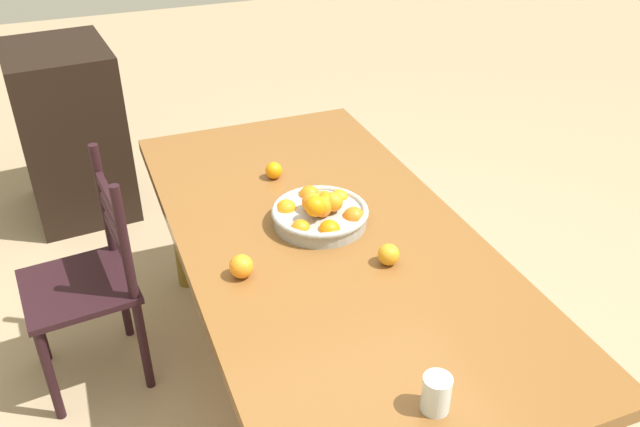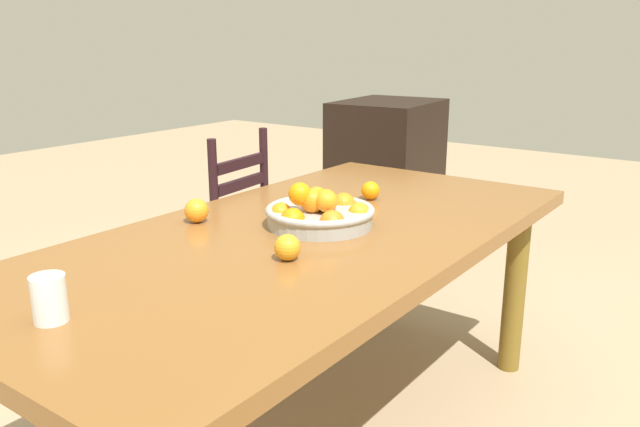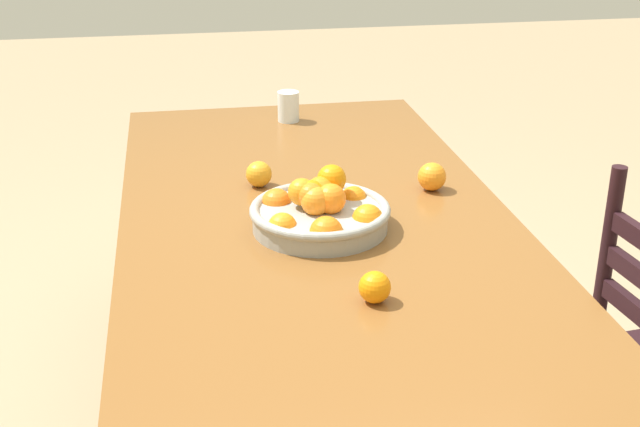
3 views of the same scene
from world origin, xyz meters
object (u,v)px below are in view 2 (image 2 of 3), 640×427
at_px(orange_loose_1, 370,191).
at_px(drinking_glass, 49,299).
at_px(fruit_bowl, 320,212).
at_px(orange_loose_0, 287,247).
at_px(chair_near_window, 219,239).
at_px(cabinet, 386,179).
at_px(orange_loose_2, 196,211).
at_px(dining_table, 303,259).

bearing_deg(orange_loose_1, drinking_glass, -179.93).
height_order(fruit_bowl, orange_loose_0, fruit_bowl).
height_order(chair_near_window, orange_loose_1, chair_near_window).
distance_m(chair_near_window, cabinet, 1.40).
distance_m(orange_loose_1, orange_loose_2, 0.64).
xyz_separation_m(chair_near_window, fruit_bowl, (-0.35, -0.80, 0.33)).
bearing_deg(orange_loose_1, cabinet, 27.95).
relative_size(cabinet, fruit_bowl, 2.74).
xyz_separation_m(cabinet, fruit_bowl, (-1.76, -0.78, 0.31)).
relative_size(cabinet, drinking_glass, 9.29).
relative_size(fruit_bowl, drinking_glass, 3.39).
height_order(orange_loose_1, orange_loose_2, orange_loose_2).
bearing_deg(cabinet, orange_loose_1, -157.11).
distance_m(chair_near_window, orange_loose_1, 0.82).
distance_m(chair_near_window, orange_loose_0, 1.17).
bearing_deg(orange_loose_2, dining_table, -70.10).
xyz_separation_m(dining_table, orange_loose_1, (0.45, 0.04, 0.12)).
distance_m(fruit_bowl, orange_loose_1, 0.38).
bearing_deg(dining_table, orange_loose_0, -151.68).
relative_size(dining_table, fruit_bowl, 5.84).
bearing_deg(drinking_glass, orange_loose_1, 0.07).
xyz_separation_m(dining_table, drinking_glass, (-0.81, 0.04, 0.14)).
bearing_deg(fruit_bowl, cabinet, 23.92).
xyz_separation_m(chair_near_window, orange_loose_1, (0.03, -0.76, 0.32)).
bearing_deg(cabinet, orange_loose_2, -172.42).
bearing_deg(dining_table, cabinet, 22.86).
distance_m(orange_loose_0, orange_loose_2, 0.47).
xyz_separation_m(fruit_bowl, drinking_glass, (-0.89, 0.05, 0.00)).
relative_size(dining_table, orange_loose_1, 30.02).
height_order(orange_loose_0, orange_loose_2, orange_loose_2).
bearing_deg(dining_table, drinking_glass, 177.22).
distance_m(fruit_bowl, orange_loose_2, 0.39).
bearing_deg(orange_loose_2, drinking_glass, -156.88).
relative_size(orange_loose_1, orange_loose_2, 0.87).
distance_m(dining_table, chair_near_window, 0.93).
height_order(orange_loose_0, drinking_glass, drinking_glass).
bearing_deg(chair_near_window, orange_loose_0, 48.61).
distance_m(dining_table, orange_loose_1, 0.47).
distance_m(dining_table, orange_loose_2, 0.38).
bearing_deg(chair_near_window, cabinet, 172.99).
distance_m(cabinet, fruit_bowl, 1.95).
height_order(cabinet, drinking_glass, cabinet).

